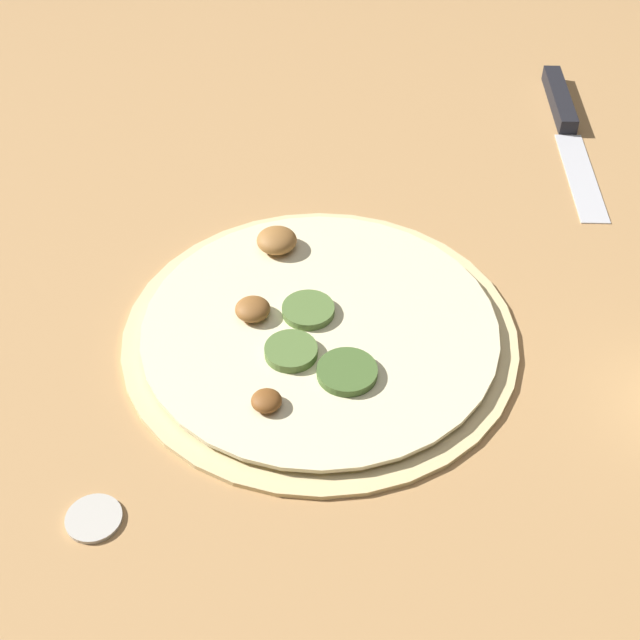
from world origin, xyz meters
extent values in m
plane|color=tan|center=(0.00, 0.00, 0.00)|extent=(3.00, 3.00, 0.00)
cylinder|color=beige|center=(0.00, 0.00, 0.00)|extent=(0.34, 0.34, 0.01)
cylinder|color=beige|center=(0.00, 0.00, 0.01)|extent=(0.31, 0.31, 0.00)
cylinder|color=#47662D|center=(-0.01, -0.06, 0.02)|extent=(0.05, 0.05, 0.01)
cylinder|color=#567538|center=(0.00, 0.02, 0.02)|extent=(0.05, 0.05, 0.01)
ellipsoid|color=#996633|center=(0.03, 0.11, 0.02)|extent=(0.04, 0.04, 0.02)
ellipsoid|color=brown|center=(-0.09, -0.05, 0.02)|extent=(0.02, 0.02, 0.01)
cylinder|color=#567538|center=(-0.04, -0.02, 0.02)|extent=(0.04, 0.04, 0.01)
ellipsoid|color=brown|center=(-0.04, 0.04, 0.02)|extent=(0.03, 0.03, 0.02)
cube|color=silver|center=(0.37, 0.04, 0.00)|extent=(0.12, 0.15, 0.00)
cube|color=black|center=(0.45, 0.16, 0.01)|extent=(0.09, 0.12, 0.02)
cylinder|color=beige|center=(-0.24, -0.06, 0.00)|extent=(0.04, 0.04, 0.01)
camera|label=1|loc=(-0.31, -0.46, 0.55)|focal=50.00mm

